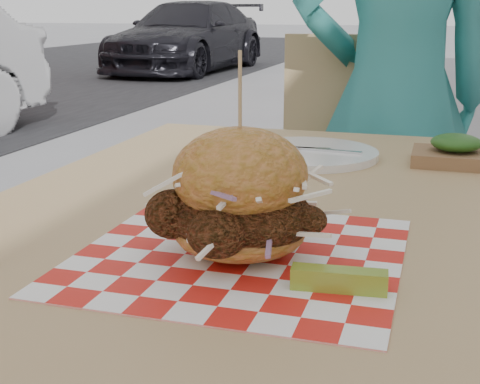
{
  "coord_description": "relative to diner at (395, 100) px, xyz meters",
  "views": [
    {
      "loc": [
        0.47,
        -1.25,
        1.02
      ],
      "look_at": [
        0.26,
        -0.56,
        0.82
      ],
      "focal_mm": 50.0,
      "sensor_mm": 36.0,
      "label": 1
    }
  ],
  "objects": [
    {
      "name": "sandwich",
      "position": [
        -0.09,
        -1.16,
        0.03
      ],
      "size": [
        0.2,
        0.2,
        0.23
      ],
      "color": "#C17536",
      "rests_on": "paper_liner"
    },
    {
      "name": "patio_chair",
      "position": [
        -0.13,
        0.01,
        -0.23
      ],
      "size": [
        0.47,
        0.48,
        0.95
      ],
      "rotation": [
        0.0,
        0.0,
        0.12
      ],
      "color": "tan",
      "rests_on": "ground"
    },
    {
      "name": "paper_liner",
      "position": [
        -0.09,
        -1.16,
        -0.03
      ],
      "size": [
        0.36,
        0.36,
        0.0
      ],
      "primitive_type": "cube",
      "color": "red",
      "rests_on": "patio_table"
    },
    {
      "name": "car_dark",
      "position": [
        -3.95,
        8.68,
        -0.22
      ],
      "size": [
        1.8,
        3.98,
        1.13
      ],
      "primitive_type": "imported",
      "rotation": [
        0.0,
        0.0,
        -0.06
      ],
      "color": "black",
      "rests_on": "ground"
    },
    {
      "name": "patio_table",
      "position": [
        -0.12,
        -0.95,
        -0.11
      ],
      "size": [
        0.8,
        1.2,
        0.75
      ],
      "color": "tan",
      "rests_on": "ground"
    },
    {
      "name": "kraft_tray",
      "position": [
        0.15,
        -0.61,
        -0.01
      ],
      "size": [
        0.15,
        0.12,
        0.06
      ],
      "color": "brown",
      "rests_on": "patio_table"
    },
    {
      "name": "place_setting",
      "position": [
        -0.12,
        -0.63,
        -0.03
      ],
      "size": [
        0.27,
        0.27,
        0.02
      ],
      "color": "white",
      "rests_on": "patio_table"
    },
    {
      "name": "pickle_spear",
      "position": [
        0.04,
        -1.23,
        -0.02
      ],
      "size": [
        0.1,
        0.03,
        0.02
      ],
      "primitive_type": "cube",
      "rotation": [
        0.0,
        0.0,
        0.09
      ],
      "color": "#93A42F",
      "rests_on": "paper_liner"
    },
    {
      "name": "diner",
      "position": [
        0.0,
        0.0,
        0.0
      ],
      "size": [
        0.67,
        0.57,
        1.57
      ],
      "primitive_type": "imported",
      "rotation": [
        0.0,
        0.0,
        3.55
      ],
      "color": "teal",
      "rests_on": "ground"
    }
  ]
}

